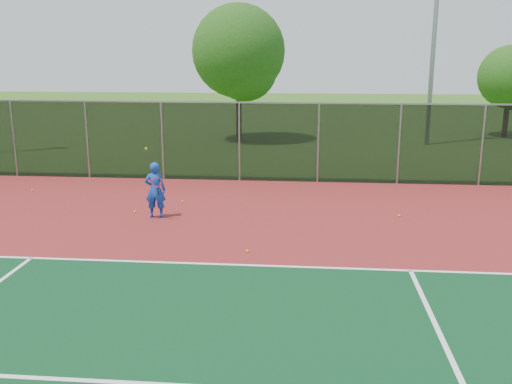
% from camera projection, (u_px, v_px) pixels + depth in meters
% --- Properties ---
extents(ground, '(120.00, 120.00, 0.00)m').
position_uv_depth(ground, '(326.00, 330.00, 10.25)').
color(ground, '#305B1A').
rests_on(ground, ground).
extents(court_apron, '(30.00, 20.00, 0.02)m').
position_uv_depth(court_apron, '(323.00, 286.00, 12.18)').
color(court_apron, maroon).
rests_on(court_apron, ground).
extents(fence_back, '(30.00, 0.06, 3.03)m').
position_uv_depth(fence_back, '(318.00, 142.00, 21.48)').
color(fence_back, black).
rests_on(fence_back, court_apron).
extents(tennis_player, '(0.65, 0.64, 2.12)m').
position_uv_depth(tennis_player, '(155.00, 190.00, 16.97)').
color(tennis_player, '#1345B7').
rests_on(tennis_player, court_apron).
extents(practice_ball_0, '(0.07, 0.07, 0.07)m').
position_uv_depth(practice_ball_0, '(32.00, 190.00, 20.38)').
color(practice_ball_0, '#D1DB19').
rests_on(practice_ball_0, court_apron).
extents(practice_ball_1, '(0.07, 0.07, 0.07)m').
position_uv_depth(practice_ball_1, '(135.00, 212.00, 17.65)').
color(practice_ball_1, '#D1DB19').
rests_on(practice_ball_1, court_apron).
extents(practice_ball_2, '(0.07, 0.07, 0.07)m').
position_uv_depth(practice_ball_2, '(399.00, 216.00, 17.22)').
color(practice_ball_2, '#D1DB19').
rests_on(practice_ball_2, court_apron).
extents(practice_ball_3, '(0.07, 0.07, 0.07)m').
position_uv_depth(practice_ball_3, '(247.00, 251.00, 14.17)').
color(practice_ball_3, '#D1DB19').
rests_on(practice_ball_3, court_apron).
extents(practice_ball_6, '(0.07, 0.07, 0.07)m').
position_uv_depth(practice_ball_6, '(182.00, 201.00, 18.88)').
color(practice_ball_6, '#D1DB19').
rests_on(practice_ball_6, court_apron).
extents(floodlight_n, '(0.90, 0.40, 11.42)m').
position_uv_depth(floodlight_n, '(435.00, 19.00, 29.19)').
color(floodlight_n, gray).
rests_on(floodlight_n, ground).
extents(tree_back_left, '(5.06, 5.06, 7.44)m').
position_uv_depth(tree_back_left, '(240.00, 55.00, 30.88)').
color(tree_back_left, '#382514').
rests_on(tree_back_left, ground).
extents(tree_back_mid, '(3.59, 3.59, 5.27)m').
position_uv_depth(tree_back_mid, '(512.00, 80.00, 32.59)').
color(tree_back_mid, '#382514').
rests_on(tree_back_mid, ground).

